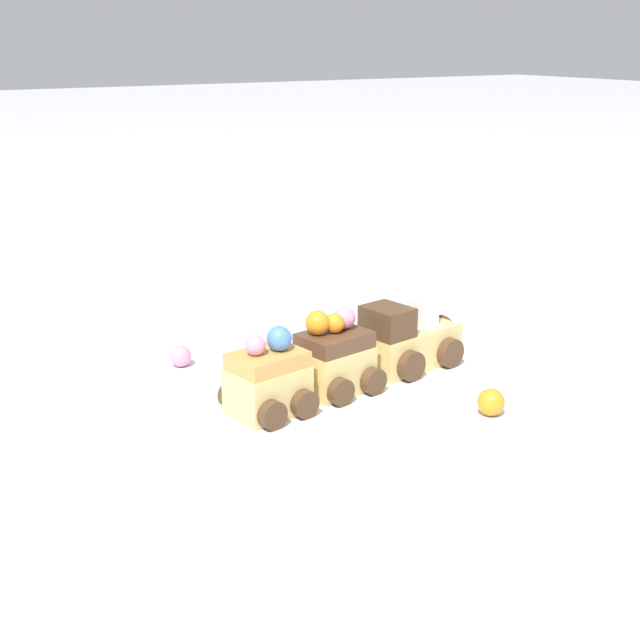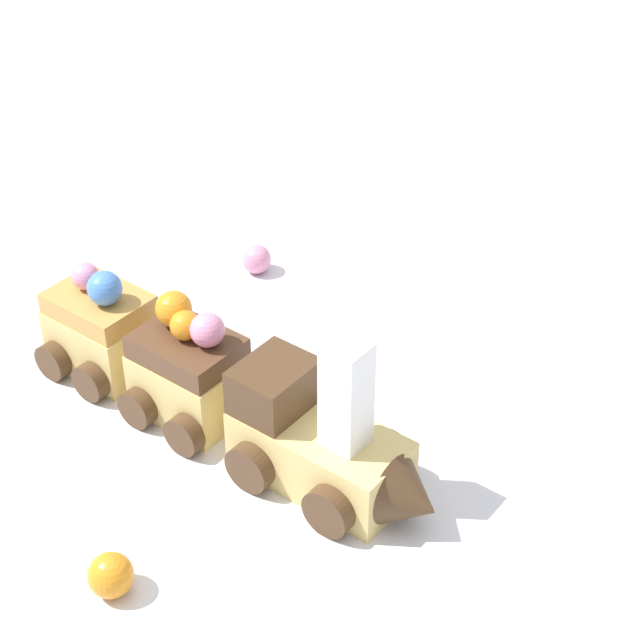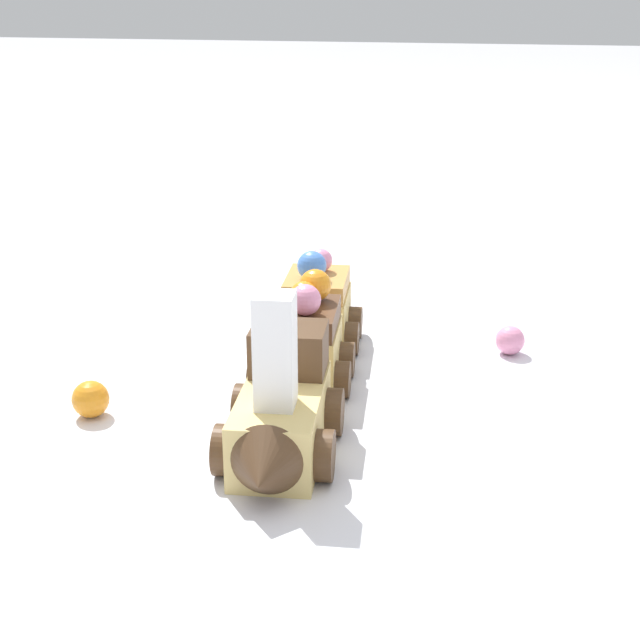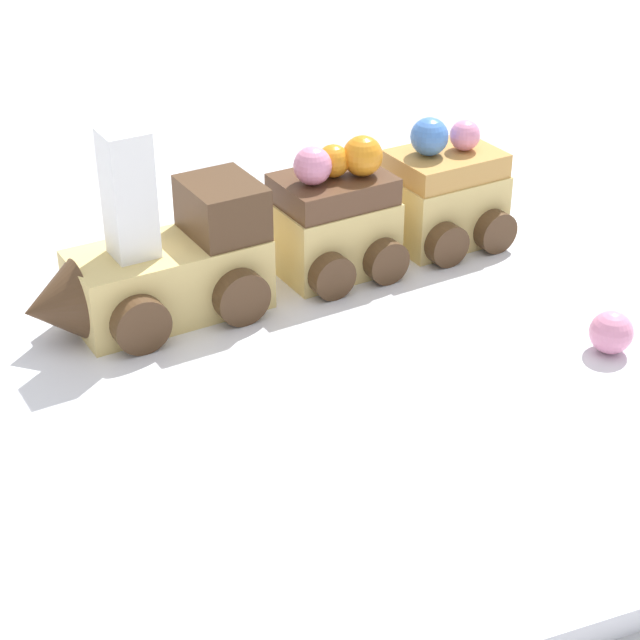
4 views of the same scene
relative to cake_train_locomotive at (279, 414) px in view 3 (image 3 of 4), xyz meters
name	(u,v)px [view 3 (image 3 of 4)]	position (x,y,z in m)	size (l,w,h in m)	color
ground_plane	(375,426)	(-0.08, 0.04, -0.04)	(10.00, 10.00, 0.00)	#B2B2B7
display_board	(375,418)	(-0.08, 0.04, -0.03)	(0.82, 0.45, 0.01)	white
cake_train_locomotive	(279,414)	(0.00, 0.00, 0.00)	(0.13, 0.08, 0.10)	#E5C675
cake_car_chocolate	(304,343)	(-0.10, -0.02, 0.00)	(0.07, 0.07, 0.08)	#E5C675
cake_car_caramel	(317,309)	(-0.18, -0.03, 0.00)	(0.07, 0.07, 0.08)	#E5C675
gumball_pink	(510,340)	(-0.20, 0.11, -0.02)	(0.02, 0.02, 0.02)	pink
gumball_orange	(91,399)	(-0.02, -0.13, -0.02)	(0.02, 0.02, 0.02)	orange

